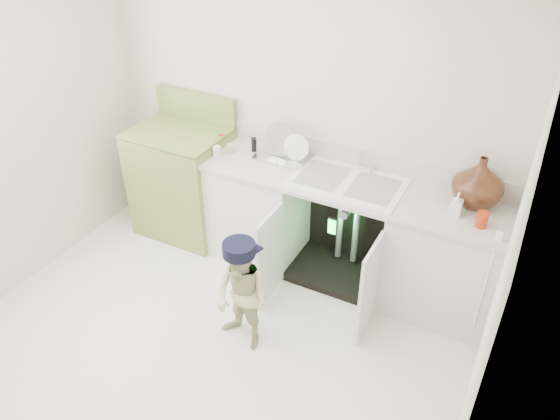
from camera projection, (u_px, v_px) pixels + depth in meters
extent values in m
plane|color=silver|center=(207.00, 347.00, 3.95)|extent=(3.50, 3.50, 0.00)
cube|color=beige|center=(300.00, 112.00, 4.36)|extent=(3.50, 2.50, 0.02)
cube|color=beige|center=(495.00, 296.00, 2.58)|extent=(2.50, 3.00, 0.02)
cube|color=silver|center=(257.00, 207.00, 4.69)|extent=(0.80, 0.60, 0.86)
cube|color=silver|center=(443.00, 262.00, 4.08)|extent=(0.80, 0.60, 0.86)
cube|color=black|center=(355.00, 216.00, 4.58)|extent=(0.80, 0.06, 0.86)
cube|color=black|center=(340.00, 271.00, 4.61)|extent=(0.80, 0.60, 0.06)
cylinder|color=gray|center=(340.00, 222.00, 4.47)|extent=(0.05, 0.05, 0.70)
cylinder|color=gray|center=(356.00, 227.00, 4.42)|extent=(0.05, 0.05, 0.70)
cylinder|color=gray|center=(347.00, 210.00, 4.31)|extent=(0.07, 0.18, 0.07)
cube|color=silver|center=(270.00, 256.00, 4.19)|extent=(0.03, 0.40, 0.76)
cube|color=silver|center=(369.00, 288.00, 3.88)|extent=(0.02, 0.40, 0.76)
cube|color=beige|center=(347.00, 184.00, 4.13)|extent=(2.44, 0.64, 0.03)
cube|color=beige|center=(362.00, 158.00, 4.29)|extent=(2.44, 0.02, 0.15)
cube|color=white|center=(347.00, 183.00, 4.12)|extent=(0.85, 0.55, 0.02)
cube|color=gray|center=(323.00, 176.00, 4.20)|extent=(0.34, 0.40, 0.01)
cube|color=gray|center=(373.00, 189.00, 4.04)|extent=(0.34, 0.40, 0.01)
cylinder|color=silver|center=(359.00, 160.00, 4.23)|extent=(0.03, 0.03, 0.17)
cylinder|color=silver|center=(357.00, 154.00, 4.15)|extent=(0.02, 0.14, 0.02)
cylinder|color=silver|center=(372.00, 169.00, 4.22)|extent=(0.04, 0.04, 0.06)
cylinder|color=white|center=(484.00, 289.00, 3.66)|extent=(0.01, 0.01, 0.70)
cube|color=white|center=(499.00, 236.00, 3.51)|extent=(0.04, 0.02, 0.06)
cube|color=silver|center=(283.00, 157.00, 4.44)|extent=(0.44, 0.30, 0.02)
cylinder|color=silver|center=(280.00, 146.00, 4.42)|extent=(0.28, 0.10, 0.27)
cylinder|color=white|center=(296.00, 153.00, 4.35)|extent=(0.22, 0.06, 0.21)
cylinder|color=silver|center=(258.00, 149.00, 4.39)|extent=(0.01, 0.01, 0.13)
cylinder|color=silver|center=(267.00, 152.00, 4.36)|extent=(0.01, 0.01, 0.13)
cylinder|color=silver|center=(277.00, 154.00, 4.32)|extent=(0.01, 0.01, 0.13)
cylinder|color=silver|center=(287.00, 157.00, 4.29)|extent=(0.01, 0.01, 0.13)
cylinder|color=silver|center=(297.00, 159.00, 4.25)|extent=(0.01, 0.01, 0.13)
imported|color=#4A2815|center=(479.00, 182.00, 3.77)|extent=(0.35, 0.35, 0.37)
imported|color=orange|center=(466.00, 190.00, 3.81)|extent=(0.09, 0.09, 0.23)
imported|color=white|center=(457.00, 204.00, 3.72)|extent=(0.08, 0.08, 0.17)
cylinder|color=#A92C0E|center=(482.00, 220.00, 3.62)|extent=(0.08, 0.08, 0.11)
cylinder|color=#B0100F|center=(222.00, 140.00, 4.60)|extent=(0.05, 0.05, 0.10)
cylinder|color=tan|center=(231.00, 149.00, 4.49)|extent=(0.06, 0.06, 0.08)
cylinder|color=black|center=(254.00, 144.00, 4.51)|extent=(0.04, 0.04, 0.12)
cube|color=white|center=(217.00, 151.00, 4.44)|extent=(0.05, 0.05, 0.09)
cube|color=olive|center=(184.00, 183.00, 4.92)|extent=(0.80, 0.65, 0.97)
cube|color=olive|center=(178.00, 132.00, 4.64)|extent=(0.80, 0.65, 0.02)
cube|color=olive|center=(196.00, 106.00, 4.78)|extent=(0.80, 0.06, 0.25)
cylinder|color=black|center=(148.00, 135.00, 4.61)|extent=(0.18, 0.18, 0.02)
cylinder|color=silver|center=(147.00, 134.00, 4.60)|extent=(0.21, 0.21, 0.01)
cylinder|color=black|center=(171.00, 121.00, 4.84)|extent=(0.18, 0.18, 0.02)
cylinder|color=silver|center=(170.00, 120.00, 4.83)|extent=(0.21, 0.21, 0.01)
cylinder|color=black|center=(187.00, 145.00, 4.45)|extent=(0.18, 0.18, 0.02)
cylinder|color=silver|center=(186.00, 144.00, 4.44)|extent=(0.21, 0.21, 0.01)
cylinder|color=black|center=(208.00, 130.00, 4.69)|extent=(0.18, 0.18, 0.02)
cylinder|color=silver|center=(208.00, 129.00, 4.68)|extent=(0.21, 0.21, 0.01)
imported|color=beige|center=(242.00, 297.00, 3.76)|extent=(0.48, 0.42, 0.86)
cylinder|color=black|center=(240.00, 252.00, 3.54)|extent=(0.27, 0.27, 0.09)
cube|color=black|center=(251.00, 249.00, 3.62)|extent=(0.19, 0.13, 0.01)
cube|color=black|center=(332.00, 226.00, 3.96)|extent=(0.07, 0.01, 0.14)
cube|color=#26F23F|center=(332.00, 227.00, 3.95)|extent=(0.06, 0.00, 0.12)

